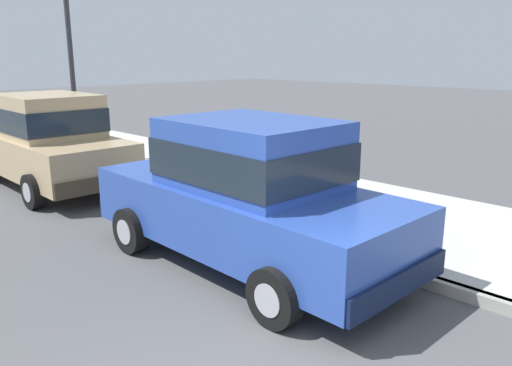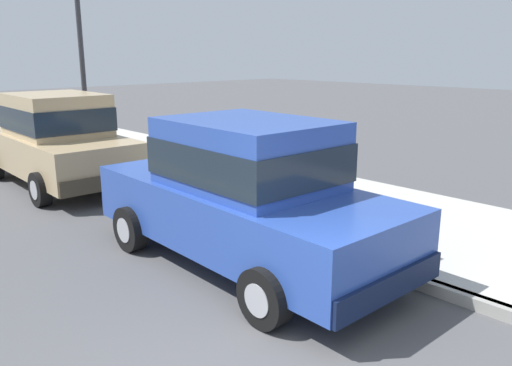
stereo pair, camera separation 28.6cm
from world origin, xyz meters
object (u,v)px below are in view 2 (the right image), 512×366
car_tan_sedan (57,139)px  street_lamp (81,45)px  car_blue_sedan (245,192)px  fire_hydrant (178,169)px  dog_white (267,185)px

car_tan_sedan → street_lamp: street_lamp is taller
street_lamp → car_blue_sedan: bearing=-100.5°
fire_hydrant → street_lamp: bearing=91.5°
car_tan_sedan → fire_hydrant: (1.47, -2.23, -0.51)m
dog_white → fire_hydrant: size_ratio=1.03×
car_blue_sedan → street_lamp: 7.70m
car_blue_sedan → car_tan_sedan: size_ratio=1.00×
fire_hydrant → car_tan_sedan: bearing=123.4°
dog_white → street_lamp: bearing=95.9°
fire_hydrant → street_lamp: size_ratio=0.16×
dog_white → fire_hydrant: 2.09m
car_blue_sedan → fire_hydrant: size_ratio=6.41×
dog_white → street_lamp: (-0.60, 5.74, 2.48)m
car_blue_sedan → car_tan_sedan: 5.85m
car_blue_sedan → fire_hydrant: 3.93m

